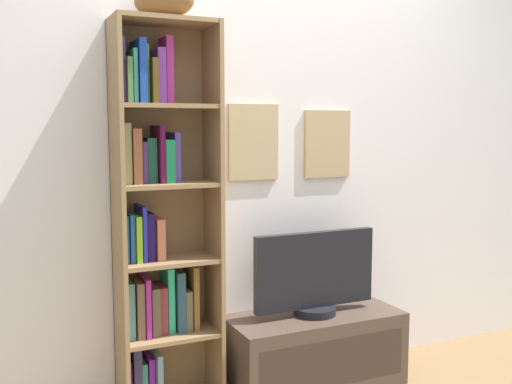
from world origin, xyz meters
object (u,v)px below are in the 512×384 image
at_px(television, 315,274).
at_px(bookshelf, 157,224).
at_px(football, 164,1).
at_px(tv_stand, 314,350).

bearing_deg(television, bookshelf, 172.77).
relative_size(football, tv_stand, 0.30).
bearing_deg(bookshelf, football, -36.63).
bearing_deg(television, football, 174.71).
bearing_deg(football, bookshelf, 143.37).
xyz_separation_m(bookshelf, television, (0.79, -0.10, -0.30)).
bearing_deg(football, tv_stand, -5.38).
relative_size(bookshelf, tv_stand, 2.00).
height_order(football, tv_stand, football).
distance_m(football, television, 1.51).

